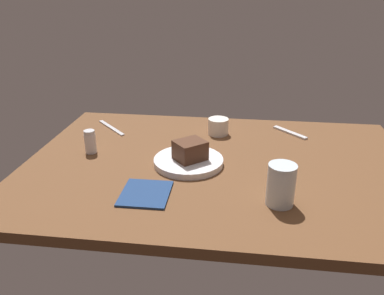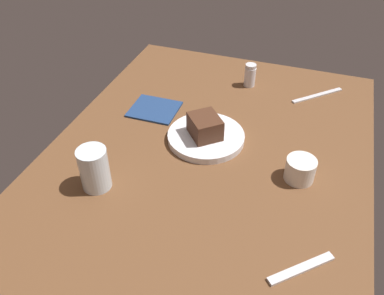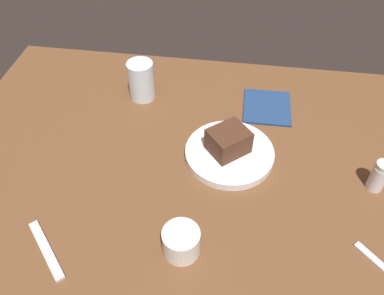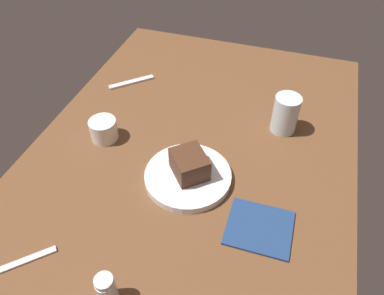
% 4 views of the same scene
% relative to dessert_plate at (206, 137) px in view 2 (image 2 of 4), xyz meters
% --- Properties ---
extents(dining_table, '(1.20, 0.84, 0.03)m').
position_rel_dessert_plate_xyz_m(dining_table, '(-0.09, -0.02, -0.02)').
color(dining_table, brown).
rests_on(dining_table, ground).
extents(dessert_plate, '(0.21, 0.21, 0.02)m').
position_rel_dessert_plate_xyz_m(dessert_plate, '(0.00, 0.00, 0.00)').
color(dessert_plate, silver).
rests_on(dessert_plate, dining_table).
extents(chocolate_cake_slice, '(0.11, 0.11, 0.06)m').
position_rel_dessert_plate_xyz_m(chocolate_cake_slice, '(-0.01, 0.00, 0.04)').
color(chocolate_cake_slice, '#472819').
rests_on(chocolate_cake_slice, dessert_plate).
extents(salt_shaker, '(0.04, 0.04, 0.08)m').
position_rel_dessert_plate_xyz_m(salt_shaker, '(0.33, -0.05, 0.03)').
color(salt_shaker, silver).
rests_on(salt_shaker, dining_table).
extents(water_glass, '(0.07, 0.07, 0.11)m').
position_rel_dessert_plate_xyz_m(water_glass, '(-0.26, 0.19, 0.04)').
color(water_glass, silver).
rests_on(water_glass, dining_table).
extents(coffee_cup, '(0.07, 0.07, 0.06)m').
position_rel_dessert_plate_xyz_m(coffee_cup, '(-0.07, -0.26, 0.02)').
color(coffee_cup, silver).
rests_on(coffee_cup, dining_table).
extents(dessert_spoon, '(0.12, 0.12, 0.01)m').
position_rel_dessert_plate_xyz_m(dessert_spoon, '(-0.34, -0.30, -0.01)').
color(dessert_spoon, silver).
rests_on(dessert_spoon, dining_table).
extents(butter_knife, '(0.14, 0.15, 0.01)m').
position_rel_dessert_plate_xyz_m(butter_knife, '(0.33, -0.27, -0.01)').
color(butter_knife, silver).
rests_on(butter_knife, dining_table).
extents(folded_napkin, '(0.13, 0.14, 0.01)m').
position_rel_dessert_plate_xyz_m(folded_napkin, '(0.09, 0.19, -0.01)').
color(folded_napkin, navy).
rests_on(folded_napkin, dining_table).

